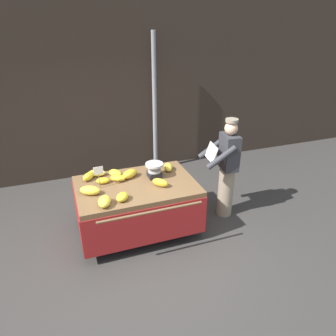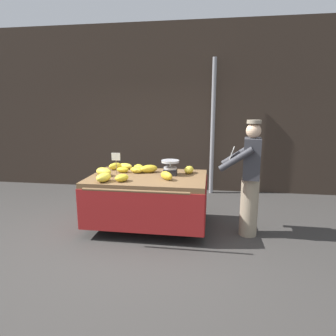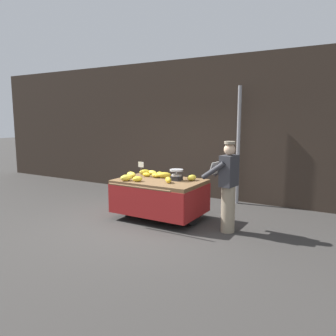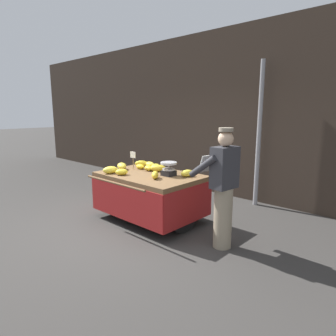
# 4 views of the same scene
# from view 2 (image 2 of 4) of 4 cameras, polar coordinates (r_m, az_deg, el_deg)

# --- Properties ---
(ground_plane) EXTENTS (60.00, 60.00, 0.00)m
(ground_plane) POSITION_cam_2_polar(r_m,az_deg,el_deg) (4.25, -7.00, -14.53)
(ground_plane) COLOR #383533
(back_wall) EXTENTS (16.00, 0.24, 3.71)m
(back_wall) POSITION_cam_2_polar(r_m,az_deg,el_deg) (6.76, -0.50, 11.55)
(back_wall) COLOR #332821
(back_wall) RESTS_ON ground
(street_pole) EXTENTS (0.09, 0.09, 2.91)m
(street_pole) POSITION_cam_2_polar(r_m,az_deg,el_deg) (6.36, 8.84, 7.83)
(street_pole) COLOR gray
(street_pole) RESTS_ON ground
(banana_cart) EXTENTS (1.81, 1.40, 0.85)m
(banana_cart) POSITION_cam_2_polar(r_m,az_deg,el_deg) (4.52, -3.97, -4.22)
(banana_cart) COLOR brown
(banana_cart) RESTS_ON ground
(weighing_scale) EXTENTS (0.28, 0.28, 0.24)m
(weighing_scale) POSITION_cam_2_polar(r_m,az_deg,el_deg) (4.51, 0.46, 0.09)
(weighing_scale) COLOR black
(weighing_scale) RESTS_ON banana_cart
(price_sign) EXTENTS (0.14, 0.01, 0.34)m
(price_sign) POSITION_cam_2_polar(r_m,az_deg,el_deg) (4.63, -10.26, 1.84)
(price_sign) COLOR #997A51
(price_sign) RESTS_ON banana_cart
(banana_bunch_0) EXTENTS (0.31, 0.24, 0.10)m
(banana_bunch_0) POSITION_cam_2_polar(r_m,az_deg,el_deg) (5.05, -8.49, 0.40)
(banana_bunch_0) COLOR yellow
(banana_bunch_0) RESTS_ON banana_cart
(banana_bunch_1) EXTENTS (0.25, 0.26, 0.12)m
(banana_bunch_1) POSITION_cam_2_polar(r_m,az_deg,el_deg) (5.00, -10.35, 0.35)
(banana_bunch_1) COLOR yellow
(banana_bunch_1) RESTS_ON banana_cart
(banana_bunch_2) EXTENTS (0.26, 0.27, 0.12)m
(banana_bunch_2) POSITION_cam_2_polar(r_m,az_deg,el_deg) (4.22, -0.31, -1.52)
(banana_bunch_2) COLOR gold
(banana_bunch_2) RESTS_ON banana_cart
(banana_bunch_3) EXTENTS (0.25, 0.26, 0.11)m
(banana_bunch_3) POSITION_cam_2_polar(r_m,az_deg,el_deg) (4.17, -9.12, -1.93)
(banana_bunch_3) COLOR yellow
(banana_bunch_3) RESTS_ON banana_cart
(banana_bunch_4) EXTENTS (0.34, 0.29, 0.13)m
(banana_bunch_4) POSITION_cam_2_polar(r_m,az_deg,el_deg) (4.58, -12.63, -0.70)
(banana_bunch_4) COLOR yellow
(banana_bunch_4) RESTS_ON banana_cart
(banana_bunch_5) EXTENTS (0.23, 0.30, 0.13)m
(banana_bunch_5) POSITION_cam_2_polar(r_m,az_deg,el_deg) (4.20, -12.60, -1.83)
(banana_bunch_5) COLOR yellow
(banana_bunch_5) RESTS_ON banana_cart
(banana_bunch_6) EXTENTS (0.26, 0.28, 0.10)m
(banana_bunch_6) POSITION_cam_2_polar(r_m,az_deg,el_deg) (4.87, -5.80, 0.10)
(banana_bunch_6) COLOR yellow
(banana_bunch_6) RESTS_ON banana_cart
(banana_bunch_7) EXTENTS (0.19, 0.26, 0.12)m
(banana_bunch_7) POSITION_cam_2_polar(r_m,az_deg,el_deg) (4.64, 4.18, -0.35)
(banana_bunch_7) COLOR yellow
(banana_bunch_7) RESTS_ON banana_cart
(banana_bunch_8) EXTENTS (0.22, 0.16, 0.09)m
(banana_bunch_8) POSITION_cam_2_polar(r_m,az_deg,el_deg) (4.76, -8.97, -0.32)
(banana_bunch_8) COLOR gold
(banana_bunch_8) RESTS_ON banana_cart
(banana_bunch_9) EXTENTS (0.28, 0.26, 0.10)m
(banana_bunch_9) POSITION_cam_2_polar(r_m,az_deg,el_deg) (4.70, -6.29, -0.37)
(banana_bunch_9) COLOR gold
(banana_bunch_9) RESTS_ON banana_cart
(banana_bunch_10) EXTENTS (0.33, 0.29, 0.13)m
(banana_bunch_10) POSITION_cam_2_polar(r_m,az_deg,el_deg) (4.70, -3.80, -0.14)
(banana_bunch_10) COLOR gold
(banana_bunch_10) RESTS_ON banana_cart
(vendor_person) EXTENTS (0.62, 0.56, 1.71)m
(vendor_person) POSITION_cam_2_polar(r_m,az_deg,el_deg) (4.36, 15.83, -1.97)
(vendor_person) COLOR gray
(vendor_person) RESTS_ON ground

